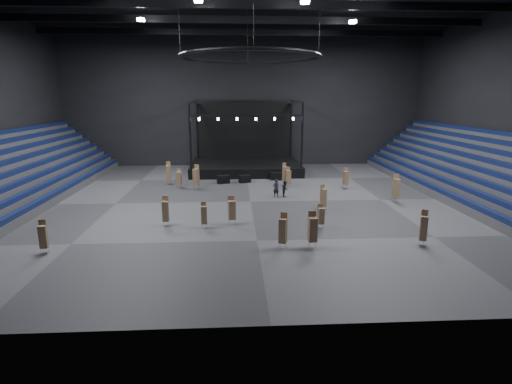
{
  "coord_description": "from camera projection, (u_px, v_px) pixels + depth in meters",
  "views": [
    {
      "loc": [
        -1.5,
        -36.31,
        9.62
      ],
      "look_at": [
        0.4,
        -2.0,
        1.4
      ],
      "focal_mm": 28.0,
      "sensor_mm": 36.0,
      "label": 1
    }
  ],
  "objects": [
    {
      "name": "crew_member",
      "position": [
        285.0,
        189.0,
        39.24
      ],
      "size": [
        0.75,
        0.88,
        1.59
      ],
      "primitive_type": "imported",
      "rotation": [
        0.0,
        0.0,
        1.36
      ],
      "color": "black",
      "rests_on": "floor"
    },
    {
      "name": "chair_stack_11",
      "position": [
        179.0,
        178.0,
        42.85
      ],
      "size": [
        0.55,
        0.55,
        2.13
      ],
      "rotation": [
        0.0,
        0.0,
        -0.15
      ],
      "color": "silver",
      "rests_on": "floor"
    },
    {
      "name": "floor",
      "position": [
        251.0,
        202.0,
        37.58
      ],
      "size": [
        50.0,
        50.0,
        0.0
      ],
      "primitive_type": "plane",
      "color": "#464649",
      "rests_on": "ground"
    },
    {
      "name": "roof_girders",
      "position": [
        250.0,
        4.0,
        33.58
      ],
      "size": [
        49.0,
        30.35,
        0.7
      ],
      "color": "black",
      "rests_on": "ceiling"
    },
    {
      "name": "floodlights",
      "position": [
        252.0,
        1.0,
        29.84
      ],
      "size": [
        28.6,
        16.6,
        0.25
      ],
      "color": "white",
      "rests_on": "roof_girders"
    },
    {
      "name": "chair_stack_6",
      "position": [
        283.0,
        230.0,
        25.74
      ],
      "size": [
        0.62,
        0.62,
        2.39
      ],
      "rotation": [
        0.0,
        0.0,
        -0.42
      ],
      "color": "silver",
      "rests_on": "floor"
    },
    {
      "name": "chair_stack_10",
      "position": [
        289.0,
        177.0,
        43.3
      ],
      "size": [
        0.53,
        0.53,
        2.2
      ],
      "rotation": [
        0.0,
        0.0,
        0.23
      ],
      "color": "silver",
      "rests_on": "floor"
    },
    {
      "name": "chair_stack_9",
      "position": [
        321.0,
        215.0,
        29.71
      ],
      "size": [
        0.51,
        0.51,
        1.87
      ],
      "rotation": [
        0.0,
        0.0,
        0.18
      ],
      "color": "silver",
      "rests_on": "floor"
    },
    {
      "name": "chair_stack_7",
      "position": [
        346.0,
        178.0,
        42.66
      ],
      "size": [
        0.55,
        0.55,
        2.24
      ],
      "rotation": [
        0.0,
        0.0,
        0.1
      ],
      "color": "silver",
      "rests_on": "floor"
    },
    {
      "name": "chair_stack_4",
      "position": [
        396.0,
        188.0,
        37.03
      ],
      "size": [
        0.56,
        0.56,
        2.67
      ],
      "rotation": [
        0.0,
        0.0,
        -0.04
      ],
      "color": "silver",
      "rests_on": "floor"
    },
    {
      "name": "bleachers_right",
      "position": [
        488.0,
        181.0,
        38.41
      ],
      "size": [
        7.2,
        40.0,
        6.4
      ],
      "color": "#464648",
      "rests_on": "floor"
    },
    {
      "name": "chair_stack_1",
      "position": [
        169.0,
        173.0,
        44.58
      ],
      "size": [
        0.55,
        0.55,
        2.59
      ],
      "rotation": [
        0.0,
        0.0,
        0.12
      ],
      "color": "silver",
      "rests_on": "floor"
    },
    {
      "name": "chair_stack_2",
      "position": [
        166.0,
        211.0,
        30.22
      ],
      "size": [
        0.48,
        0.48,
        2.33
      ],
      "rotation": [
        0.0,
        0.0,
        0.03
      ],
      "color": "silver",
      "rests_on": "floor"
    },
    {
      "name": "wall_back",
      "position": [
        244.0,
        101.0,
        55.88
      ],
      "size": [
        50.0,
        0.2,
        18.0
      ],
      "primitive_type": "cube",
      "color": "black",
      "rests_on": "ground"
    },
    {
      "name": "stage",
      "position": [
        245.0,
        160.0,
        53.01
      ],
      "size": [
        14.0,
        10.0,
        9.2
      ],
      "color": "black",
      "rests_on": "floor"
    },
    {
      "name": "flight_case_right",
      "position": [
        276.0,
        176.0,
        47.26
      ],
      "size": [
        1.46,
        0.89,
        0.91
      ],
      "primitive_type": "cube",
      "rotation": [
        0.0,
        0.0,
        -0.16
      ],
      "color": "black",
      "rests_on": "floor"
    },
    {
      "name": "chair_stack_12",
      "position": [
        196.0,
        177.0,
        42.07
      ],
      "size": [
        0.72,
        0.72,
        2.68
      ],
      "rotation": [
        0.0,
        0.0,
        -0.44
      ],
      "color": "silver",
      "rests_on": "floor"
    },
    {
      "name": "man_center",
      "position": [
        276.0,
        188.0,
        39.1
      ],
      "size": [
        0.77,
        0.66,
        1.79
      ],
      "primitive_type": "imported",
      "rotation": [
        0.0,
        0.0,
        3.57
      ],
      "color": "black",
      "rests_on": "floor"
    },
    {
      "name": "wall_front",
      "position": [
        273.0,
        114.0,
        15.1
      ],
      "size": [
        50.0,
        0.2,
        18.0
      ],
      "primitive_type": "cube",
      "color": "black",
      "rests_on": "ground"
    },
    {
      "name": "chair_stack_8",
      "position": [
        232.0,
        209.0,
        30.58
      ],
      "size": [
        0.63,
        0.63,
        2.25
      ],
      "rotation": [
        0.0,
        0.0,
        0.22
      ],
      "color": "silver",
      "rests_on": "floor"
    },
    {
      "name": "chair_stack_3",
      "position": [
        323.0,
        197.0,
        34.35
      ],
      "size": [
        0.55,
        0.55,
        2.31
      ],
      "rotation": [
        0.0,
        0.0,
        0.41
      ],
      "color": "silver",
      "rests_on": "floor"
    },
    {
      "name": "chair_stack_14",
      "position": [
        313.0,
        229.0,
        25.83
      ],
      "size": [
        0.58,
        0.58,
        2.44
      ],
      "rotation": [
        0.0,
        0.0,
        0.09
      ],
      "color": "silver",
      "rests_on": "floor"
    },
    {
      "name": "flight_case_mid",
      "position": [
        245.0,
        179.0,
        45.84
      ],
      "size": [
        1.47,
        1.12,
        0.88
      ],
      "primitive_type": "cube",
      "rotation": [
        0.0,
        0.0,
        0.41
      ],
      "color": "black",
      "rests_on": "floor"
    },
    {
      "name": "chair_stack_15",
      "position": [
        424.0,
        228.0,
        26.24
      ],
      "size": [
        0.57,
        0.57,
        2.43
      ],
      "rotation": [
        0.0,
        0.0,
        -0.35
      ],
      "color": "silver",
      "rests_on": "floor"
    },
    {
      "name": "chair_stack_13",
      "position": [
        285.0,
        174.0,
        44.14
      ],
      "size": [
        0.61,
        0.61,
        2.53
      ],
      "rotation": [
        0.0,
        0.0,
        0.43
      ],
      "color": "silver",
      "rests_on": "floor"
    },
    {
      "name": "truss_ring",
      "position": [
        250.0,
        57.0,
        34.56
      ],
      "size": [
        12.3,
        12.3,
        5.15
      ],
      "color": "black",
      "rests_on": "ceiling"
    },
    {
      "name": "chair_stack_5",
      "position": [
        43.0,
        236.0,
        24.95
      ],
      "size": [
        0.52,
        0.52,
        2.17
      ],
      "rotation": [
        0.0,
        0.0,
        0.19
      ],
      "color": "silver",
      "rests_on": "floor"
    },
    {
      "name": "chair_stack_0",
      "position": [
        204.0,
        214.0,
        29.78
      ],
      "size": [
        0.47,
        0.47,
        2.02
      ],
      "rotation": [
        0.0,
        0.0,
        0.11
      ],
      "color": "silver",
      "rests_on": "floor"
    },
    {
      "name": "flight_case_left",
      "position": [
        223.0,
        179.0,
        45.41
      ],
      "size": [
        1.52,
        1.1,
        0.92
      ],
      "primitive_type": "cube",
      "rotation": [
        0.0,
        0.0,
        0.33
      ],
      "color": "black",
      "rests_on": "floor"
    }
  ]
}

